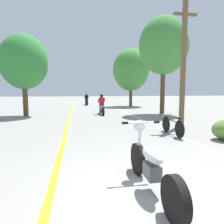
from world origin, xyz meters
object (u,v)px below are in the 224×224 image
object	(u,v)px
roadside_tree_right_near	(164,46)
motorcycle_foreground	(151,164)
roadside_tree_right_far	(131,70)
motorcycle_rider_far	(87,101)
motorcycle_rider_lead	(102,107)
bicycle_parked	(172,126)
roadside_tree_left	(24,62)
utility_pole	(183,63)

from	to	relation	value
roadside_tree_right_near	motorcycle_foreground	bearing A→B (deg)	-114.98
roadside_tree_right_far	motorcycle_rider_far	bearing A→B (deg)	148.24
roadside_tree_right_far	motorcycle_rider_far	size ratio (longest dim) A/B	2.82
motorcycle_rider_far	motorcycle_rider_lead	bearing A→B (deg)	-86.54
motorcycle_rider_far	bicycle_parked	size ratio (longest dim) A/B	1.27
motorcycle_rider_lead	bicycle_parked	xyz separation A→B (m)	(1.78, -7.11, -0.20)
roadside_tree_right_near	roadside_tree_left	bearing A→B (deg)	177.97
roadside_tree_left	motorcycle_rider_far	distance (m)	11.27
utility_pole	bicycle_parked	bearing A→B (deg)	-127.70
motorcycle_foreground	motorcycle_rider_far	xyz separation A→B (m)	(-0.04, 20.71, 0.07)
motorcycle_foreground	bicycle_parked	bearing A→B (deg)	58.75
roadside_tree_left	motorcycle_rider_far	world-z (taller)	roadside_tree_left
bicycle_parked	roadside_tree_right_far	bearing A→B (deg)	80.96
motorcycle_rider_lead	bicycle_parked	distance (m)	7.33
utility_pole	roadside_tree_right_far	distance (m)	12.42
roadside_tree_right_near	bicycle_parked	distance (m)	8.35
roadside_tree_left	bicycle_parked	bearing A→B (deg)	-45.54
roadside_tree_right_far	roadside_tree_left	world-z (taller)	roadside_tree_right_far
utility_pole	roadside_tree_right_far	size ratio (longest dim) A/B	0.93
motorcycle_rider_far	bicycle_parked	bearing A→B (deg)	-81.99
roadside_tree_right_far	motorcycle_foreground	size ratio (longest dim) A/B	2.83
roadside_tree_right_near	motorcycle_foreground	distance (m)	12.33
roadside_tree_right_near	roadside_tree_right_far	distance (m)	7.46
motorcycle_foreground	motorcycle_rider_far	bearing A→B (deg)	90.10
roadside_tree_right_near	motorcycle_rider_lead	bearing A→B (deg)	173.48
utility_pole	roadside_tree_right_near	world-z (taller)	roadside_tree_right_near
roadside_tree_right_near	utility_pole	bearing A→B (deg)	-104.17
roadside_tree_right_far	motorcycle_rider_far	world-z (taller)	roadside_tree_right_far
roadside_tree_right_far	roadside_tree_left	size ratio (longest dim) A/B	1.16
roadside_tree_left	motorcycle_rider_lead	world-z (taller)	roadside_tree_left
utility_pole	roadside_tree_left	xyz separation A→B (m)	(-8.11, 5.27, 0.58)
roadside_tree_right_near	roadside_tree_right_far	xyz separation A→B (m)	(-0.31, 7.40, -0.90)
roadside_tree_right_near	motorcycle_rider_far	xyz separation A→B (m)	(-4.91, 10.25, -4.26)
utility_pole	bicycle_parked	xyz separation A→B (m)	(-1.29, -1.67, -2.56)
motorcycle_foreground	motorcycle_rider_far	world-z (taller)	motorcycle_rider_far
utility_pole	roadside_tree_left	size ratio (longest dim) A/B	1.07
roadside_tree_right_far	motorcycle_rider_lead	world-z (taller)	roadside_tree_right_far
utility_pole	motorcycle_rider_far	bearing A→B (deg)	103.55
bicycle_parked	roadside_tree_right_near	bearing A→B (deg)	69.00
motorcycle_rider_lead	motorcycle_rider_far	distance (m)	9.77
roadside_tree_right_far	motorcycle_foreground	bearing A→B (deg)	-104.34
roadside_tree_left	motorcycle_rider_lead	xyz separation A→B (m)	(5.03, 0.16, -2.94)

